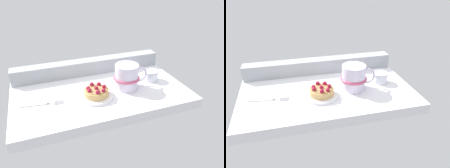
# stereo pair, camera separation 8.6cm
# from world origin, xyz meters

# --- Properties ---
(ground_plane) EXTENTS (0.69, 0.40, 0.04)m
(ground_plane) POSITION_xyz_m (0.00, 0.00, -0.02)
(ground_plane) COLOR white
(window_rail_back) EXTENTS (0.68, 0.06, 0.07)m
(window_rail_back) POSITION_xyz_m (0.00, 0.17, 0.03)
(window_rail_back) COLOR #9EA3A8
(window_rail_back) RESTS_ON ground_plane
(dessert_plate) EXTENTS (0.13, 0.13, 0.01)m
(dessert_plate) POSITION_xyz_m (-0.03, -0.05, 0.01)
(dessert_plate) COLOR white
(dessert_plate) RESTS_ON ground_plane
(raspberry_tart) EXTENTS (0.09, 0.09, 0.04)m
(raspberry_tart) POSITION_xyz_m (-0.03, -0.05, 0.03)
(raspberry_tart) COLOR tan
(raspberry_tart) RESTS_ON dessert_plate
(coffee_mug) EXTENTS (0.15, 0.11, 0.10)m
(coffee_mug) POSITION_xyz_m (0.11, -0.02, 0.05)
(coffee_mug) COLOR silver
(coffee_mug) RESTS_ON ground_plane
(dessert_fork) EXTENTS (0.16, 0.03, 0.01)m
(dessert_fork) POSITION_xyz_m (-0.23, -0.03, 0.00)
(dessert_fork) COLOR #B7B7BC
(dessert_fork) RESTS_ON ground_plane
(sugar_bowl) EXTENTS (0.07, 0.07, 0.05)m
(sugar_bowl) POSITION_xyz_m (0.24, 0.01, 0.02)
(sugar_bowl) COLOR silver
(sugar_bowl) RESTS_ON ground_plane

